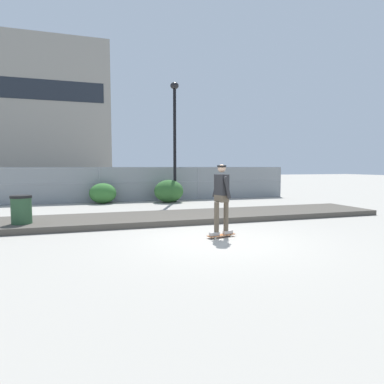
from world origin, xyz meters
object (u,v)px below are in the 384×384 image
(shrub_left, at_px, (103,193))
(street_lamp, at_px, (175,127))
(trash_bin, at_px, (22,213))
(skater, at_px, (221,195))
(skateboard, at_px, (221,235))
(parked_car_near, at_px, (67,184))
(shrub_center, at_px, (169,191))

(shrub_left, bearing_deg, street_lamp, -4.84)
(trash_bin, bearing_deg, skater, -26.82)
(skateboard, xyz_separation_m, parked_car_near, (-4.68, 12.66, 0.78))
(skateboard, height_order, skater, skater)
(skater, height_order, shrub_center, skater)
(skater, xyz_separation_m, trash_bin, (-5.25, 2.65, -0.62))
(parked_car_near, xyz_separation_m, shrub_left, (1.93, -3.57, -0.32))
(parked_car_near, bearing_deg, shrub_left, -61.62)
(parked_car_near, bearing_deg, skateboard, -69.72)
(skater, xyz_separation_m, street_lamp, (0.95, 8.77, 2.80))
(skater, distance_m, street_lamp, 9.26)
(shrub_center, bearing_deg, skateboard, -93.81)
(skateboard, relative_size, parked_car_near, 0.18)
(street_lamp, bearing_deg, trash_bin, -135.37)
(shrub_left, xyz_separation_m, trash_bin, (-2.50, -6.43, -0.00))
(shrub_left, xyz_separation_m, shrub_center, (3.32, -0.51, 0.07))
(skateboard, height_order, parked_car_near, parked_car_near)
(parked_car_near, distance_m, trash_bin, 10.03)
(street_lamp, xyz_separation_m, parked_car_near, (-5.63, 3.89, -3.10))
(street_lamp, distance_m, parked_car_near, 7.51)
(parked_car_near, xyz_separation_m, trash_bin, (-0.57, -10.01, -0.32))
(skateboard, distance_m, parked_car_near, 13.52)
(shrub_center, xyz_separation_m, trash_bin, (-5.82, -5.92, -0.07))
(skateboard, height_order, shrub_left, shrub_left)
(skateboard, xyz_separation_m, trash_bin, (-5.25, 2.65, 0.46))
(skateboard, bearing_deg, street_lamp, 83.80)
(street_lamp, xyz_separation_m, shrub_left, (-3.70, 0.31, -3.41))
(shrub_left, bearing_deg, trash_bin, -111.22)
(shrub_left, height_order, shrub_center, shrub_center)
(skateboard, height_order, street_lamp, street_lamp)
(skateboard, distance_m, trash_bin, 5.90)
(street_lamp, height_order, trash_bin, street_lamp)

